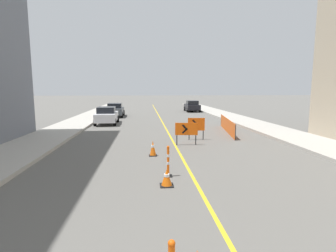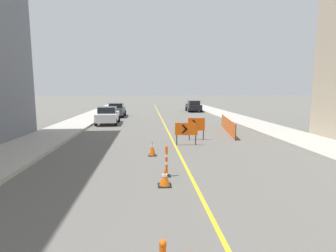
% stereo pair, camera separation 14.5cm
% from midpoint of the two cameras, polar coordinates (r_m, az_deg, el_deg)
% --- Properties ---
extents(lane_stripe, '(0.12, 59.96, 0.01)m').
position_cam_midpoint_polar(lane_stripe, '(26.14, -0.95, 1.01)').
color(lane_stripe, gold).
rests_on(lane_stripe, ground_plane).
extents(sidewalk_left, '(3.17, 59.96, 0.18)m').
position_cam_midpoint_polar(sidewalk_left, '(26.84, -18.28, 0.97)').
color(sidewalk_left, '#ADA89E').
rests_on(sidewalk_left, ground_plane).
extents(sidewalk_right, '(3.17, 59.96, 0.18)m').
position_cam_midpoint_polar(sidewalk_right, '(27.80, 15.77, 1.30)').
color(sidewalk_right, '#ADA89E').
rests_on(sidewalk_right, ground_plane).
extents(traffic_cone_third, '(0.44, 0.44, 0.56)m').
position_cam_midpoint_polar(traffic_cone_third, '(8.76, -0.26, -11.19)').
color(traffic_cone_third, black).
rests_on(traffic_cone_third, ground_plane).
extents(traffic_cone_fourth, '(0.38, 0.38, 0.74)m').
position_cam_midpoint_polar(traffic_cone_fourth, '(12.59, -3.11, -4.86)').
color(traffic_cone_fourth, black).
rests_on(traffic_cone_fourth, ground_plane).
extents(delineator_post_rear, '(0.29, 0.29, 1.14)m').
position_cam_midpoint_polar(delineator_post_rear, '(9.61, 0.11, -8.12)').
color(delineator_post_rear, black).
rests_on(delineator_post_rear, ground_plane).
extents(arrow_barricade_primary, '(1.29, 0.17, 1.28)m').
position_cam_midpoint_polar(arrow_barricade_primary, '(14.91, 4.28, -0.80)').
color(arrow_barricade_primary, '#EF560C').
rests_on(arrow_barricade_primary, ground_plane).
extents(arrow_barricade_secondary, '(1.06, 0.13, 1.39)m').
position_cam_midpoint_polar(arrow_barricade_secondary, '(16.52, 6.46, 0.22)').
color(arrow_barricade_secondary, '#EF560C').
rests_on(arrow_barricade_secondary, ground_plane).
extents(safety_mesh_fence, '(1.10, 6.68, 1.01)m').
position_cam_midpoint_polar(safety_mesh_fence, '(20.05, 13.07, 0.15)').
color(safety_mesh_fence, '#EF560C').
rests_on(safety_mesh_fence, ground_plane).
extents(parked_car_curb_near, '(1.95, 4.36, 1.59)m').
position_cam_midpoint_polar(parked_car_curb_near, '(24.80, -12.81, 2.29)').
color(parked_car_curb_near, silver).
rests_on(parked_car_curb_near, ground_plane).
extents(parked_car_curb_mid, '(1.94, 4.33, 1.59)m').
position_cam_midpoint_polar(parked_car_curb_mid, '(31.30, -11.00, 3.47)').
color(parked_car_curb_mid, '#474C51').
rests_on(parked_car_curb_mid, ground_plane).
extents(parked_car_curb_far, '(1.94, 4.33, 1.59)m').
position_cam_midpoint_polar(parked_car_curb_far, '(38.14, 5.68, 4.35)').
color(parked_car_curb_far, black).
rests_on(parked_car_curb_far, ground_plane).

